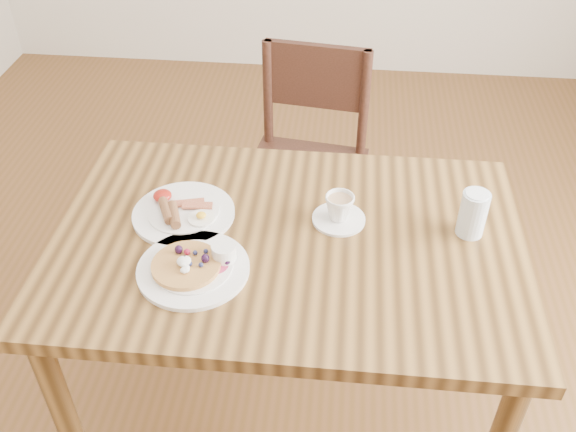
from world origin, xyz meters
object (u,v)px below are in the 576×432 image
at_px(pancake_plate, 195,266).
at_px(breakfast_plate, 182,212).
at_px(teacup_saucer, 339,210).
at_px(chair_far, 307,159).
at_px(dining_table, 288,265).
at_px(water_glass, 473,214).

xyz_separation_m(pancake_plate, breakfast_plate, (-0.08, 0.20, -0.00)).
bearing_deg(teacup_saucer, chair_far, 101.14).
height_order(dining_table, breakfast_plate, breakfast_plate).
relative_size(chair_far, water_glass, 7.13).
bearing_deg(teacup_saucer, water_glass, -2.65).
height_order(chair_far, breakfast_plate, chair_far).
relative_size(dining_table, water_glass, 9.72).
relative_size(chair_far, breakfast_plate, 3.26).
bearing_deg(breakfast_plate, dining_table, -11.72).
height_order(chair_far, water_glass, chair_far).
bearing_deg(breakfast_plate, teacup_saucer, 3.01).
height_order(pancake_plate, water_glass, water_glass).
bearing_deg(pancake_plate, chair_far, 76.90).
xyz_separation_m(dining_table, water_glass, (0.46, 0.07, 0.16)).
height_order(pancake_plate, breakfast_plate, pancake_plate).
bearing_deg(dining_table, teacup_saucer, 33.03).
height_order(breakfast_plate, teacup_saucer, teacup_saucer).
distance_m(pancake_plate, water_glass, 0.70).
bearing_deg(dining_table, pancake_plate, -145.83).
distance_m(chair_far, teacup_saucer, 0.73).
relative_size(pancake_plate, breakfast_plate, 1.00).
xyz_separation_m(pancake_plate, water_glass, (0.67, 0.21, 0.05)).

